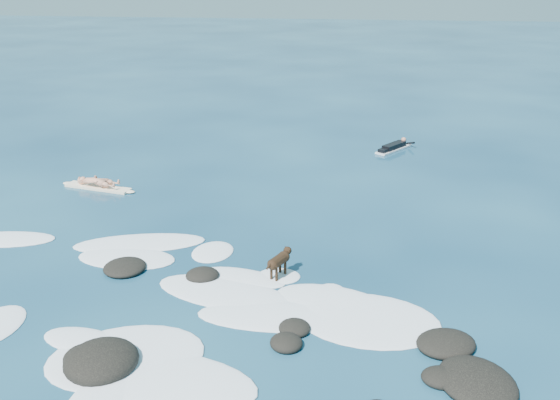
# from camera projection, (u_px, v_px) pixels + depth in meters

# --- Properties ---
(ground) EXTENTS (160.00, 160.00, 0.00)m
(ground) POSITION_uv_depth(u_px,v_px,m) (187.00, 289.00, 15.19)
(ground) COLOR #0A2642
(ground) RESTS_ON ground
(reef_rocks) EXTENTS (13.97, 6.53, 0.56)m
(reef_rocks) POSITION_uv_depth(u_px,v_px,m) (162.00, 352.00, 12.54)
(reef_rocks) COLOR black
(reef_rocks) RESTS_ON ground
(breaking_foam) EXTENTS (13.70, 8.74, 0.12)m
(breaking_foam) POSITION_uv_depth(u_px,v_px,m) (197.00, 306.00, 14.38)
(breaking_foam) COLOR white
(breaking_foam) RESTS_ON ground
(standing_surfer_rig) EXTENTS (2.95, 1.02, 1.69)m
(standing_surfer_rig) POSITION_uv_depth(u_px,v_px,m) (96.00, 171.00, 21.72)
(standing_surfer_rig) COLOR #FDEBCA
(standing_surfer_rig) RESTS_ON ground
(paddling_surfer_rig) EXTENTS (1.70, 2.12, 0.41)m
(paddling_surfer_rig) POSITION_uv_depth(u_px,v_px,m) (394.00, 147.00, 26.47)
(paddling_surfer_rig) COLOR silver
(paddling_surfer_rig) RESTS_ON ground
(dog) EXTENTS (0.61, 1.09, 0.74)m
(dog) POSITION_uv_depth(u_px,v_px,m) (280.00, 260.00, 15.56)
(dog) COLOR black
(dog) RESTS_ON ground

